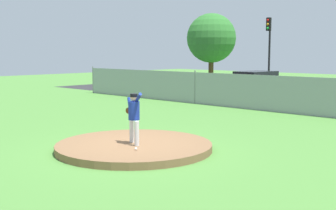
{
  "coord_description": "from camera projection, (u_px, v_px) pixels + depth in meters",
  "views": [
    {
      "loc": [
        9.29,
        -8.34,
        2.83
      ],
      "look_at": [
        -0.16,
        1.59,
        1.16
      ],
      "focal_mm": 46.91,
      "sensor_mm": 36.0,
      "label": 1
    }
  ],
  "objects": [
    {
      "name": "ground_plane",
      "position": [
        249.0,
        125.0,
        17.01
      ],
      "size": [
        80.0,
        80.0,
        0.0
      ],
      "primitive_type": "plane",
      "color": "#4C8438"
    },
    {
      "name": "chainlink_fence",
      "position": [
        299.0,
        96.0,
        19.78
      ],
      "size": [
        30.71,
        0.07,
        1.82
      ],
      "color": "gray",
      "rests_on": "ground_plane"
    },
    {
      "name": "traffic_light_near",
      "position": [
        269.0,
        42.0,
        30.4
      ],
      "size": [
        0.28,
        0.46,
        5.16
      ],
      "color": "black",
      "rests_on": "ground_plane"
    },
    {
      "name": "tree_slender_far",
      "position": [
        211.0,
        38.0,
        37.06
      ],
      "size": [
        4.17,
        4.17,
        6.06
      ],
      "color": "#4C331E",
      "rests_on": "ground_plane"
    },
    {
      "name": "parked_car_burgundy",
      "position": [
        256.0,
        85.0,
        26.89
      ],
      "size": [
        2.01,
        4.73,
        1.65
      ],
      "color": "maroon",
      "rests_on": "ground_plane"
    },
    {
      "name": "baseball",
      "position": [
        136.0,
        149.0,
        11.74
      ],
      "size": [
        0.07,
        0.07,
        0.07
      ],
      "primitive_type": "sphere",
      "color": "white",
      "rests_on": "pitchers_mound"
    },
    {
      "name": "pitchers_mound",
      "position": [
        134.0,
        147.0,
        12.68
      ],
      "size": [
        4.51,
        4.51,
        0.21
      ],
      "primitive_type": "cylinder",
      "color": "brown",
      "rests_on": "ground_plane"
    },
    {
      "name": "pitcher_youth",
      "position": [
        134.0,
        113.0,
        12.44
      ],
      "size": [
        0.82,
        0.36,
        1.51
      ],
      "color": "silver",
      "rests_on": "pitchers_mound"
    }
  ]
}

